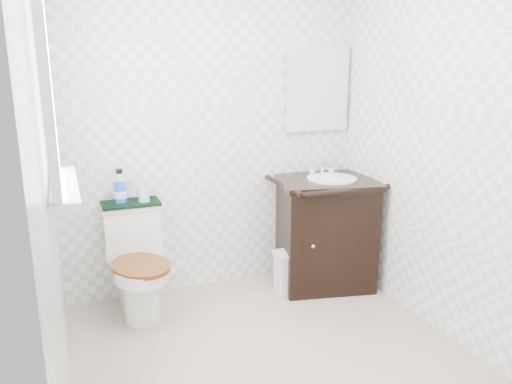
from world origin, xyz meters
TOP-DOWN VIEW (x-y plane):
  - floor at (0.00, 0.00)m, footprint 2.40×2.40m
  - wall_back at (0.00, 1.20)m, footprint 2.40×0.00m
  - wall_front at (0.00, -1.20)m, footprint 2.40×0.00m
  - wall_left at (-1.10, 0.00)m, footprint 0.00×2.40m
  - wall_right at (1.10, 0.00)m, footprint 0.00×2.40m
  - window at (-1.07, 0.25)m, footprint 0.02×0.70m
  - mirror at (0.82, 1.18)m, footprint 0.50×0.02m
  - toilet at (-0.62, 0.97)m, footprint 0.44×0.65m
  - vanity at (0.77, 0.90)m, footprint 0.81×0.73m
  - trash_bin at (0.45, 0.83)m, footprint 0.22×0.18m
  - towel at (-0.62, 1.09)m, footprint 0.38×0.22m
  - mouthwash_bottle at (-0.68, 1.11)m, footprint 0.08×0.08m
  - cup at (-0.54, 1.07)m, footprint 0.08×0.08m
  - soap_bar at (0.72, 1.02)m, footprint 0.07×0.05m

SIDE VIEW (x-z plane):
  - floor at x=0.00m, z-range 0.00..0.00m
  - trash_bin at x=0.45m, z-range 0.00..0.32m
  - toilet at x=-0.62m, z-range -0.04..0.68m
  - vanity at x=0.77m, z-range -0.03..0.89m
  - towel at x=-0.62m, z-range 0.72..0.74m
  - cup at x=-0.54m, z-range 0.74..0.83m
  - soap_bar at x=0.72m, z-range 0.82..0.84m
  - mouthwash_bottle at x=-0.68m, z-range 0.73..0.96m
  - wall_back at x=0.00m, z-range 0.00..2.40m
  - wall_front at x=0.00m, z-range 0.00..2.40m
  - wall_left at x=-1.10m, z-range 0.00..2.40m
  - wall_right at x=1.10m, z-range 0.00..2.40m
  - mirror at x=0.82m, z-range 1.15..1.75m
  - window at x=-1.07m, z-range 1.10..2.00m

